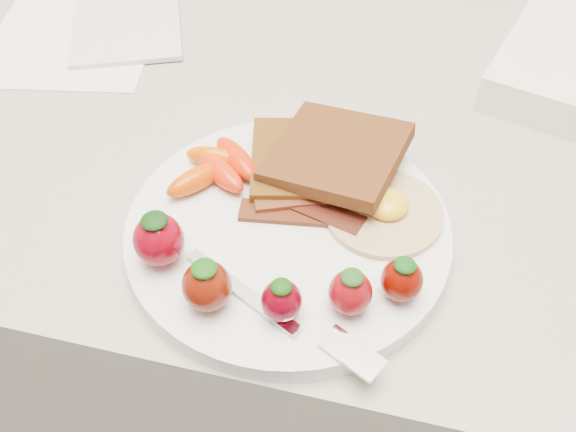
# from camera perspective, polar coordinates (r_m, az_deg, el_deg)

# --- Properties ---
(counter) EXTENTS (2.00, 0.60, 0.90)m
(counter) POSITION_cam_1_polar(r_m,az_deg,el_deg) (1.01, 0.60, -11.26)
(counter) COLOR gray
(counter) RESTS_ON ground
(plate) EXTENTS (0.27, 0.27, 0.02)m
(plate) POSITION_cam_1_polar(r_m,az_deg,el_deg) (0.54, 0.00, -1.36)
(plate) COLOR white
(plate) RESTS_ON counter
(toast_lower) EXTENTS (0.12, 0.12, 0.01)m
(toast_lower) POSITION_cam_1_polar(r_m,az_deg,el_deg) (0.57, 1.86, 4.98)
(toast_lower) COLOR #341F0A
(toast_lower) RESTS_ON plate
(toast_upper) EXTENTS (0.13, 0.13, 0.03)m
(toast_upper) POSITION_cam_1_polar(r_m,az_deg,el_deg) (0.56, 4.34, 5.57)
(toast_upper) COLOR #481E0D
(toast_upper) RESTS_ON toast_lower
(fried_egg) EXTENTS (0.11, 0.11, 0.02)m
(fried_egg) POSITION_cam_1_polar(r_m,az_deg,el_deg) (0.54, 8.57, 0.53)
(fried_egg) COLOR beige
(fried_egg) RESTS_ON plate
(bacon_strips) EXTENTS (0.11, 0.06, 0.01)m
(bacon_strips) POSITION_cam_1_polar(r_m,az_deg,el_deg) (0.54, 1.45, 0.89)
(bacon_strips) COLOR black
(bacon_strips) RESTS_ON plate
(baby_carrots) EXTENTS (0.08, 0.09, 0.02)m
(baby_carrots) POSITION_cam_1_polar(r_m,az_deg,el_deg) (0.57, -6.29, 4.34)
(baby_carrots) COLOR #D55400
(baby_carrots) RESTS_ON plate
(strawberries) EXTENTS (0.22, 0.08, 0.05)m
(strawberries) POSITION_cam_1_polar(r_m,az_deg,el_deg) (0.47, -2.93, -5.09)
(strawberries) COLOR maroon
(strawberries) RESTS_ON plate
(fork) EXTENTS (0.17, 0.08, 0.00)m
(fork) POSITION_cam_1_polar(r_m,az_deg,el_deg) (0.47, 0.21, -9.05)
(fork) COLOR silver
(fork) RESTS_ON plate
(paper_sheet) EXTENTS (0.23, 0.28, 0.00)m
(paper_sheet) POSITION_cam_1_polar(r_m,az_deg,el_deg) (0.83, -18.13, 15.72)
(paper_sheet) COLOR white
(paper_sheet) RESTS_ON counter
(notepad) EXTENTS (0.18, 0.22, 0.01)m
(notepad) POSITION_cam_1_polar(r_m,az_deg,el_deg) (0.82, -14.14, 16.55)
(notepad) COLOR beige
(notepad) RESTS_ON paper_sheet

